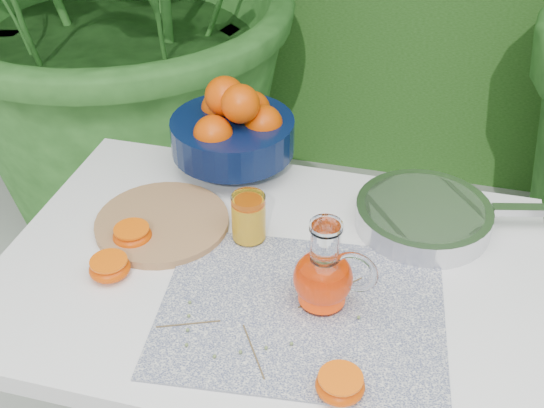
% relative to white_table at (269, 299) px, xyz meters
% --- Properties ---
extents(white_table, '(1.00, 0.70, 0.75)m').
position_rel_white_table_xyz_m(white_table, '(0.00, 0.00, 0.00)').
color(white_table, white).
rests_on(white_table, ground).
extents(placemat, '(0.52, 0.42, 0.00)m').
position_rel_white_table_xyz_m(placemat, '(0.08, -0.10, 0.08)').
color(placemat, '#0C1544').
rests_on(placemat, white_table).
extents(cutting_board, '(0.30, 0.30, 0.02)m').
position_rel_white_table_xyz_m(cutting_board, '(-0.24, 0.06, 0.09)').
color(cutting_board, '#956143').
rests_on(cutting_board, white_table).
extents(fruit_bowl, '(0.35, 0.35, 0.21)m').
position_rel_white_table_xyz_m(fruit_bowl, '(-0.16, 0.31, 0.18)').
color(fruit_bowl, black).
rests_on(fruit_bowl, white_table).
extents(juice_pitcher, '(0.15, 0.12, 0.17)m').
position_rel_white_table_xyz_m(juice_pitcher, '(0.11, -0.07, 0.14)').
color(juice_pitcher, white).
rests_on(juice_pitcher, white_table).
extents(juice_tumbler, '(0.08, 0.08, 0.10)m').
position_rel_white_table_xyz_m(juice_tumbler, '(-0.06, 0.07, 0.13)').
color(juice_tumbler, white).
rests_on(juice_tumbler, white_table).
extents(saute_pan, '(0.49, 0.32, 0.05)m').
position_rel_white_table_xyz_m(saute_pan, '(0.27, 0.20, 0.11)').
color(saute_pan, silver).
rests_on(saute_pan, white_table).
extents(orange_halves, '(0.54, 0.34, 0.04)m').
position_rel_white_table_xyz_m(orange_halves, '(-0.12, -0.11, 0.10)').
color(orange_halves, '#EA4502').
rests_on(orange_halves, white_table).
extents(thyme_sprigs, '(0.33, 0.27, 0.01)m').
position_rel_white_table_xyz_m(thyme_sprigs, '(0.02, -0.14, 0.09)').
color(thyme_sprigs, brown).
rests_on(thyme_sprigs, white_table).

